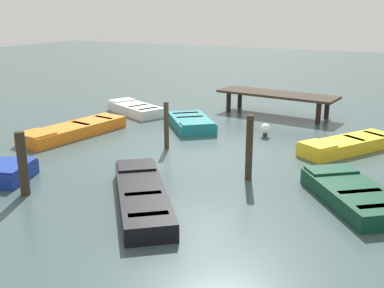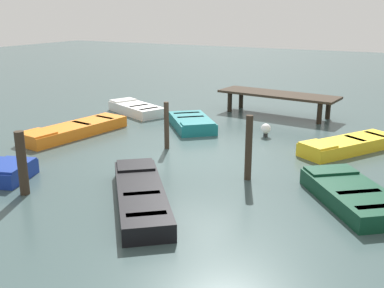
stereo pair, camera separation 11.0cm
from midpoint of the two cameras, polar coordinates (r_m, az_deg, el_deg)
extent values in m
plane|color=#384C4C|center=(14.54, -0.22, -1.32)|extent=(80.00, 80.00, 0.00)
cube|color=#33281E|center=(20.15, 10.25, 6.06)|extent=(5.23, 2.03, 0.10)
cylinder|color=black|center=(20.04, 16.16, 4.23)|extent=(0.20, 0.20, 0.85)
cylinder|color=black|center=(19.05, 15.17, 3.70)|extent=(0.20, 0.20, 0.85)
cylinder|color=black|center=(21.57, 5.77, 5.63)|extent=(0.20, 0.20, 0.85)
cylinder|color=black|center=(20.65, 4.38, 5.18)|extent=(0.20, 0.20, 0.85)
cube|color=orange|center=(17.23, -14.48, 1.67)|extent=(1.73, 4.27, 0.40)
cube|color=black|center=(17.20, -14.51, 2.12)|extent=(1.39, 3.62, 0.04)
cube|color=orange|center=(16.22, -18.87, 1.24)|extent=(1.17, 1.05, 0.06)
cube|color=black|center=(17.38, -13.74, 2.46)|extent=(0.93, 0.32, 0.04)
cube|color=black|center=(18.12, -11.03, 3.19)|extent=(0.93, 0.32, 0.04)
cube|color=gold|center=(15.68, 18.51, -0.10)|extent=(2.73, 3.58, 0.40)
cube|color=#4C3319|center=(15.64, 18.56, 0.39)|extent=(2.26, 3.01, 0.04)
cube|color=gold|center=(14.61, 15.04, -0.04)|extent=(1.20, 1.15, 0.06)
cube|color=#42301E|center=(15.83, 19.20, 0.66)|extent=(0.79, 0.59, 0.04)
cube|color=#42301E|center=(16.58, 21.38, 1.13)|extent=(0.79, 0.59, 0.04)
cube|color=black|center=(10.95, -6.46, -6.42)|extent=(3.39, 3.84, 0.40)
cube|color=gray|center=(10.89, -6.49, -5.74)|extent=(2.83, 3.22, 0.04)
cube|color=black|center=(12.35, -7.16, -2.62)|extent=(1.31, 1.30, 0.06)
cube|color=#776E5D|center=(10.60, -6.35, -6.15)|extent=(0.77, 0.68, 0.04)
cube|color=#776E5D|center=(9.57, -5.73, -8.68)|extent=(0.77, 0.68, 0.04)
cube|color=navy|center=(13.20, -21.81, -2.44)|extent=(1.25, 1.49, 0.06)
cube|color=#0C3823|center=(11.56, 19.09, -6.00)|extent=(2.94, 3.21, 0.40)
cube|color=maroon|center=(11.51, 19.16, -5.35)|extent=(2.43, 2.67, 0.04)
cube|color=#0C3823|center=(12.44, 16.57, -3.05)|extent=(1.38, 1.28, 0.06)
cube|color=maroon|center=(11.31, 19.73, -5.57)|extent=(0.96, 0.82, 0.04)
cube|color=maroon|center=(10.67, 21.95, -7.15)|extent=(0.96, 0.82, 0.04)
cube|color=silver|center=(20.35, -7.17, 4.29)|extent=(3.10, 2.23, 0.40)
cube|color=#334772|center=(20.32, -7.18, 4.67)|extent=(2.60, 1.82, 0.04)
cube|color=silver|center=(21.25, -8.79, 5.37)|extent=(1.00, 1.23, 0.06)
cube|color=navy|center=(20.14, -6.86, 4.69)|extent=(0.55, 0.92, 0.04)
cube|color=navy|center=(19.48, -5.62, 4.34)|extent=(0.55, 0.92, 0.04)
cube|color=#14666B|center=(17.74, -0.30, 2.62)|extent=(2.76, 2.89, 0.40)
cube|color=beige|center=(17.70, -0.30, 3.06)|extent=(2.27, 2.40, 0.04)
cube|color=#14666B|center=(16.70, 0.50, 2.56)|extent=(1.30, 1.23, 0.06)
cube|color=#9B9789|center=(17.88, -0.44, 3.32)|extent=(0.92, 0.84, 0.04)
cube|color=#9B9789|center=(18.58, -0.94, 3.82)|extent=(0.92, 0.84, 0.04)
cylinder|color=#33281E|center=(15.00, -3.39, 2.28)|extent=(0.16, 0.16, 1.55)
cylinder|color=#33281E|center=(12.29, 6.82, -0.47)|extent=(0.19, 0.19, 1.76)
cylinder|color=#33281E|center=(11.96, -20.41, -2.29)|extent=(0.23, 0.23, 1.61)
cylinder|color=#262626|center=(16.76, 8.80, 1.11)|extent=(0.16, 0.16, 0.12)
sphere|color=white|center=(16.70, 8.84, 1.90)|extent=(0.36, 0.36, 0.36)
camera|label=1|loc=(0.05, -90.22, -0.06)|focal=43.24mm
camera|label=2|loc=(0.05, 89.78, 0.06)|focal=43.24mm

